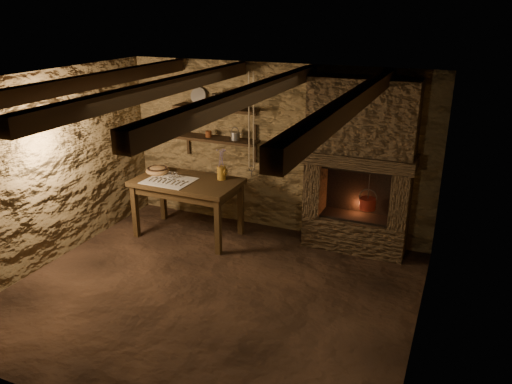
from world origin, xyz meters
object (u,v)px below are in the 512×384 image
at_px(iron_stockpot, 221,101).
at_px(work_table, 188,206).
at_px(wooden_bowl, 158,171).
at_px(red_pot, 368,203).
at_px(stoneware_jug, 221,167).

bearing_deg(iron_stockpot, work_table, -112.99).
height_order(work_table, wooden_bowl, wooden_bowl).
height_order(iron_stockpot, red_pot, iron_stockpot).
bearing_deg(iron_stockpot, wooden_bowl, -147.71).
distance_m(stoneware_jug, iron_stockpot, 0.93).
height_order(wooden_bowl, red_pot, red_pot).
relative_size(stoneware_jug, red_pot, 0.81).
height_order(stoneware_jug, red_pot, stoneware_jug).
xyz_separation_m(wooden_bowl, red_pot, (2.96, 0.38, -0.17)).
height_order(stoneware_jug, iron_stockpot, iron_stockpot).
bearing_deg(red_pot, work_table, -168.96).
relative_size(work_table, iron_stockpot, 6.48).
relative_size(stoneware_jug, wooden_bowl, 1.28).
distance_m(wooden_bowl, iron_stockpot, 1.35).
distance_m(work_table, wooden_bowl, 0.69).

